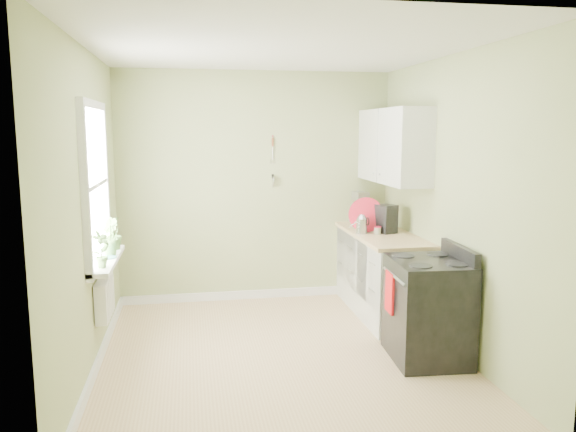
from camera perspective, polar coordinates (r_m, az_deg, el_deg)
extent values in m
cube|color=tan|center=(5.23, -0.76, -14.12)|extent=(3.20, 3.60, 0.02)
cube|color=white|center=(4.87, -0.82, 16.86)|extent=(3.20, 3.60, 0.02)
cube|color=#ABB57C|center=(6.65, -3.30, 2.93)|extent=(3.20, 0.02, 2.70)
cube|color=#ABB57C|center=(4.88, -19.81, 0.29)|extent=(0.02, 3.60, 2.70)
cube|color=#ABB57C|center=(5.36, 16.45, 1.18)|extent=(0.02, 3.60, 2.70)
cube|color=white|center=(6.32, 9.51, -5.92)|extent=(0.60, 1.60, 0.87)
cube|color=beige|center=(6.22, 9.53, -1.87)|extent=(0.64, 1.60, 0.04)
cube|color=white|center=(6.26, 10.62, 7.02)|extent=(0.35, 1.40, 0.80)
cube|color=white|center=(5.14, -19.15, 2.99)|extent=(0.02, 1.00, 1.30)
cube|color=white|center=(5.12, -19.31, 10.64)|extent=(0.06, 1.14, 0.07)
cube|color=white|center=(5.25, -18.55, -4.46)|extent=(0.06, 1.14, 0.07)
cube|color=white|center=(5.14, -18.93, 2.99)|extent=(0.04, 1.00, 0.04)
cube|color=white|center=(5.24, -17.91, -4.29)|extent=(0.18, 1.14, 0.04)
cube|color=white|center=(5.28, -18.14, -7.91)|extent=(0.12, 0.50, 0.35)
cylinder|color=beige|center=(6.61, -1.57, 7.51)|extent=(0.02, 0.02, 0.10)
cylinder|color=silver|center=(6.61, -1.57, 6.47)|extent=(0.01, 0.01, 0.16)
cylinder|color=silver|center=(6.64, -1.55, 3.54)|extent=(0.01, 0.14, 0.14)
cube|color=black|center=(5.18, 14.00, -9.40)|extent=(0.67, 0.77, 0.87)
cube|color=black|center=(5.06, 14.19, -4.56)|extent=(0.67, 0.77, 0.03)
cube|color=black|center=(5.16, 17.05, -3.62)|extent=(0.11, 0.73, 0.13)
cylinder|color=#B2B2B7|center=(4.96, 10.72, -6.02)|extent=(0.06, 0.60, 0.02)
cube|color=red|center=(5.10, 10.28, -7.64)|extent=(0.03, 0.21, 0.37)
cube|color=#B2B2B7|center=(6.87, 7.25, -0.29)|extent=(0.23, 0.33, 0.08)
cube|color=#B2B2B7|center=(6.98, 6.95, 1.06)|extent=(0.13, 0.09, 0.23)
cube|color=#B2B2B7|center=(6.85, 7.24, 2.05)|extent=(0.17, 0.32, 0.10)
sphere|color=#B2B2B7|center=(6.96, 6.97, 2.41)|extent=(0.12, 0.12, 0.12)
cylinder|color=silver|center=(6.80, 7.41, 0.15)|extent=(0.18, 0.18, 0.14)
cylinder|color=silver|center=(6.12, 7.50, -1.01)|extent=(0.12, 0.12, 0.17)
cone|color=silver|center=(6.10, 7.52, -0.05)|extent=(0.12, 0.12, 0.04)
cylinder|color=silver|center=(6.09, 6.72, -0.79)|extent=(0.12, 0.01, 0.09)
cube|color=black|center=(6.19, 9.94, -0.29)|extent=(0.24, 0.25, 0.31)
cylinder|color=black|center=(6.20, 9.69, -1.14)|extent=(0.10, 0.10, 0.11)
cylinder|color=red|center=(6.19, 7.94, 0.12)|extent=(0.39, 0.16, 0.38)
cylinder|color=tan|center=(6.10, 9.09, -1.50)|extent=(0.08, 0.08, 0.08)
cylinder|color=red|center=(6.10, 9.10, -1.11)|extent=(0.08, 0.08, 0.01)
imported|color=#507C3A|center=(4.84, -18.48, -3.21)|extent=(0.19, 0.20, 0.32)
imported|color=#507C3A|center=(5.33, -17.70, -2.01)|extent=(0.20, 0.23, 0.33)
imported|color=#507C3A|center=(5.57, -17.38, -1.68)|extent=(0.20, 0.20, 0.31)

